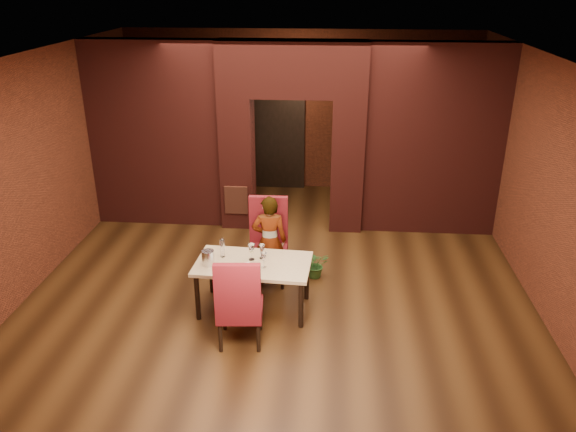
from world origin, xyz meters
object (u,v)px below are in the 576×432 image
at_px(dining_table, 254,286).
at_px(chair_far, 267,242).
at_px(wine_glass_a, 251,252).
at_px(potted_plant, 316,264).
at_px(wine_glass_c, 264,260).
at_px(wine_glass_b, 262,251).
at_px(wine_bucket, 208,258).
at_px(chair_near, 240,299).
at_px(water_bottle, 222,248).
at_px(person_seated, 269,241).

distance_m(dining_table, chair_far, 0.83).
relative_size(wine_glass_a, potted_plant, 0.55).
xyz_separation_m(wine_glass_a, wine_glass_c, (0.19, -0.20, -0.01)).
distance_m(wine_glass_b, wine_bucket, 0.71).
relative_size(dining_table, chair_near, 1.27).
bearing_deg(water_bottle, wine_glass_a, -7.71).
relative_size(person_seated, potted_plant, 3.32).
bearing_deg(chair_near, dining_table, -99.60).
relative_size(water_bottle, potted_plant, 0.65).
height_order(chair_far, wine_bucket, chair_far).
xyz_separation_m(wine_glass_c, water_bottle, (-0.58, 0.25, 0.03)).
distance_m(wine_glass_c, wine_bucket, 0.72).
bearing_deg(wine_bucket, dining_table, 10.70).
bearing_deg(wine_glass_b, dining_table, -128.48).
bearing_deg(wine_glass_b, chair_near, -100.83).
height_order(chair_near, wine_bucket, chair_near).
height_order(chair_far, wine_glass_c, chair_far).
height_order(wine_glass_a, wine_bucket, wine_glass_a).
relative_size(wine_glass_a, wine_bucket, 1.13).
bearing_deg(dining_table, water_bottle, 165.84).
bearing_deg(wine_bucket, wine_glass_a, 19.00).
height_order(wine_bucket, potted_plant, wine_bucket).
relative_size(person_seated, wine_glass_c, 6.53).
bearing_deg(dining_table, wine_glass_b, 54.56).
bearing_deg(chair_near, person_seated, -102.54).
relative_size(person_seated, wine_bucket, 6.83).
xyz_separation_m(dining_table, wine_glass_a, (-0.03, 0.08, 0.46)).
bearing_deg(wine_bucket, chair_near, -50.75).
relative_size(wine_glass_b, wine_bucket, 1.00).
bearing_deg(water_bottle, dining_table, -17.19).
distance_m(wine_glass_a, potted_plant, 1.34).
height_order(wine_bucket, water_bottle, water_bottle).
distance_m(wine_glass_a, wine_bucket, 0.57).
height_order(wine_glass_a, wine_glass_c, wine_glass_a).
height_order(dining_table, wine_glass_c, wine_glass_c).
height_order(wine_glass_b, water_bottle, water_bottle).
height_order(chair_far, water_bottle, chair_far).
bearing_deg(wine_glass_b, chair_far, 90.78).
relative_size(wine_bucket, water_bottle, 0.74).
bearing_deg(wine_bucket, potted_plant, 37.49).
xyz_separation_m(dining_table, wine_bucket, (-0.57, -0.11, 0.45)).
distance_m(wine_bucket, water_bottle, 0.28).
distance_m(dining_table, wine_bucket, 0.73).
distance_m(dining_table, person_seated, 0.79).
bearing_deg(wine_glass_b, person_seated, 86.80).
xyz_separation_m(wine_glass_b, wine_bucket, (-0.67, -0.24, -0.00)).
relative_size(wine_glass_c, wine_bucket, 1.05).
bearing_deg(person_seated, wine_glass_c, 87.60).
relative_size(person_seated, wine_glass_b, 6.81).
height_order(wine_glass_a, potted_plant, wine_glass_a).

